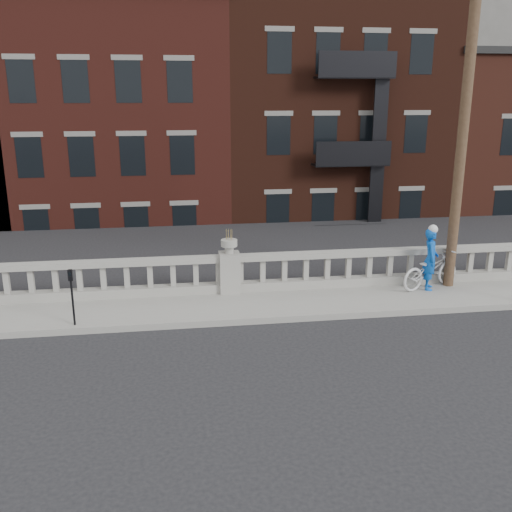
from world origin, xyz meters
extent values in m
plane|color=black|center=(0.00, 0.00, 0.00)|extent=(120.00, 120.00, 0.00)
cube|color=gray|center=(0.00, 3.00, 0.07)|extent=(32.00, 2.20, 0.15)
cube|color=gray|center=(0.00, 3.95, 0.28)|extent=(28.00, 0.34, 0.25)
cube|color=gray|center=(0.00, 3.95, 1.10)|extent=(28.00, 0.34, 0.16)
cube|color=gray|center=(0.00, 3.95, 0.70)|extent=(0.55, 0.55, 1.10)
cylinder|color=gray|center=(0.00, 3.95, 1.35)|extent=(0.24, 0.24, 0.20)
cylinder|color=gray|center=(0.00, 3.95, 1.53)|extent=(0.44, 0.44, 0.18)
cube|color=#605E59|center=(0.00, 4.30, -2.42)|extent=(36.00, 0.50, 5.15)
cube|color=black|center=(0.00, 25.95, -5.25)|extent=(80.00, 44.00, 0.50)
cube|color=#595651|center=(-2.00, 8.45, -3.00)|extent=(16.00, 7.00, 4.00)
cube|color=#595651|center=(22.00, 32.95, 4.00)|extent=(14.00, 14.00, 18.00)
cube|color=#4C1C15|center=(-4.00, 19.95, 2.00)|extent=(10.00, 14.00, 14.00)
cube|color=black|center=(-4.00, 19.95, 9.15)|extent=(10.30, 14.30, 0.30)
cube|color=#34160E|center=(6.00, 19.95, 2.75)|extent=(10.00, 14.00, 15.50)
cube|color=#4B2016|center=(16.00, 19.95, 1.00)|extent=(10.00, 14.00, 12.00)
cube|color=black|center=(16.00, 19.95, 7.15)|extent=(10.30, 14.30, 0.30)
cylinder|color=#422D1E|center=(6.20, 3.60, 5.15)|extent=(0.28, 0.28, 10.00)
cylinder|color=black|center=(-3.85, 2.15, 0.70)|extent=(0.05, 0.05, 1.10)
cube|color=black|center=(-3.85, 2.15, 1.38)|extent=(0.10, 0.08, 0.26)
cube|color=black|center=(-3.85, 2.10, 1.42)|extent=(0.06, 0.01, 0.08)
imported|color=silver|center=(5.58, 3.49, 0.67)|extent=(2.11, 1.40, 1.05)
imported|color=#0C4DB6|center=(5.50, 3.39, 1.01)|extent=(0.61, 0.73, 1.72)
camera|label=1|loc=(-1.43, -10.79, 5.40)|focal=40.00mm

